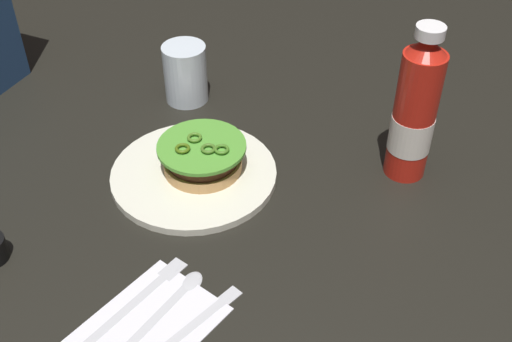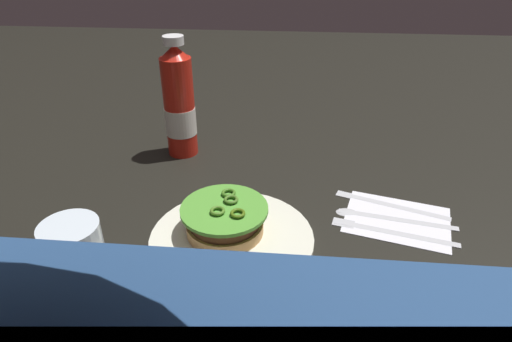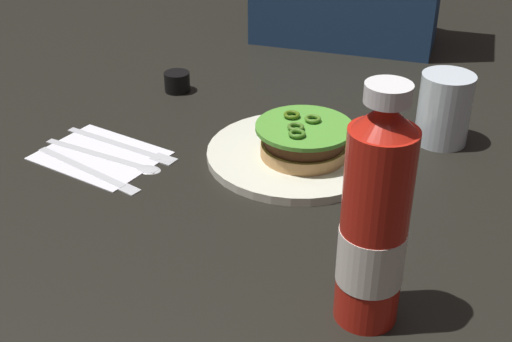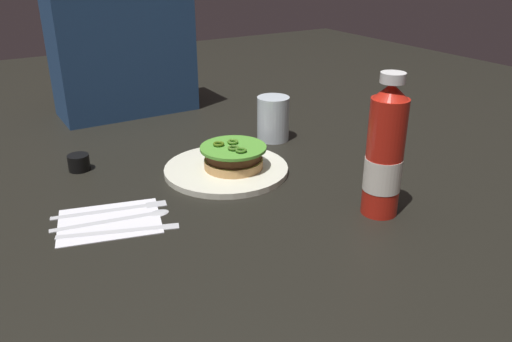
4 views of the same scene
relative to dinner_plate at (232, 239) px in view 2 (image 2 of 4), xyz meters
name	(u,v)px [view 2 (image 2 of 4)]	position (x,y,z in m)	size (l,w,h in m)	color
ground_plane	(280,234)	(-0.08, -0.03, -0.01)	(3.00, 3.00, 0.00)	black
dinner_plate	(232,239)	(0.00, 0.00, 0.00)	(0.26, 0.26, 0.01)	silver
burger_sandwich	(225,219)	(0.01, -0.01, 0.03)	(0.14, 0.14, 0.05)	tan
ketchup_bottle	(179,105)	(0.15, -0.29, 0.10)	(0.06, 0.06, 0.25)	red
water_glass	(76,258)	(0.19, 0.12, 0.05)	(0.08, 0.08, 0.11)	silver
condiment_cup	(430,335)	(-0.26, 0.17, 0.01)	(0.04, 0.04, 0.03)	black
napkin	(397,219)	(-0.27, -0.08, 0.00)	(0.17, 0.13, 0.00)	white
butter_knife	(384,202)	(-0.26, -0.13, 0.00)	(0.19, 0.08, 0.00)	silver
spoon_utensil	(379,215)	(-0.24, -0.09, 0.00)	(0.20, 0.05, 0.00)	silver
fork_utensil	(383,229)	(-0.24, -0.05, 0.00)	(0.20, 0.06, 0.00)	silver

